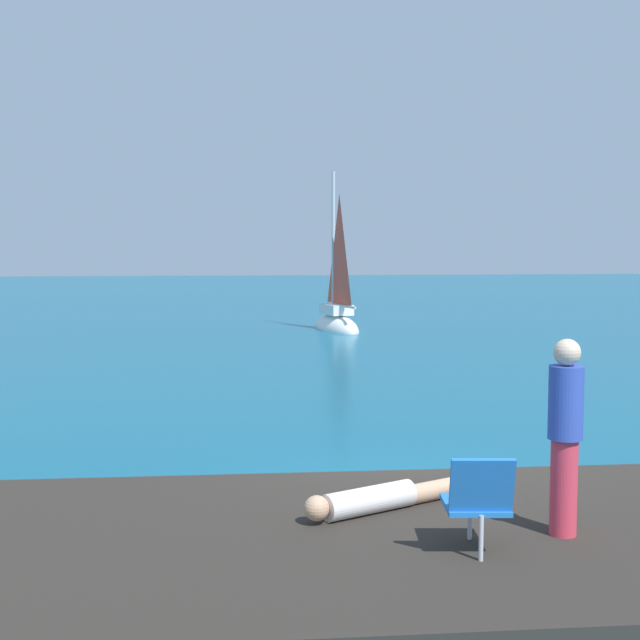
# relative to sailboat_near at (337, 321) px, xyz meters

# --- Properties ---
(ground_plane) EXTENTS (160.00, 160.00, 0.00)m
(ground_plane) POSITION_rel_sailboat_near_xyz_m (-1.97, -21.55, -0.36)
(ground_plane) COLOR #0F5675
(shore_ledge) EXTENTS (7.58, 3.93, 0.85)m
(shore_ledge) POSITION_rel_sailboat_near_xyz_m (-2.92, -24.95, 0.07)
(shore_ledge) COLOR #2D2823
(shore_ledge) RESTS_ON ground
(boulder_seaward) EXTENTS (0.82, 0.68, 0.61)m
(boulder_seaward) POSITION_rel_sailboat_near_xyz_m (-0.97, -22.98, -0.36)
(boulder_seaward) COLOR #2D2523
(boulder_seaward) RESTS_ON ground
(boulder_inland) EXTENTS (1.44, 1.61, 0.94)m
(boulder_inland) POSITION_rel_sailboat_near_xyz_m (-5.14, -23.09, -0.36)
(boulder_inland) COLOR #272A26
(boulder_inland) RESTS_ON ground
(sailboat_near) EXTENTS (1.98, 3.64, 6.59)m
(sailboat_near) POSITION_rel_sailboat_near_xyz_m (0.00, 0.00, 0.00)
(sailboat_near) COLOR white
(sailboat_near) RESTS_ON ground
(person_sunbather) EXTENTS (1.63, 0.91, 0.25)m
(person_sunbather) POSITION_rel_sailboat_near_xyz_m (-2.94, -24.42, 0.60)
(person_sunbather) COLOR white
(person_sunbather) RESTS_ON shore_ledge
(person_standing) EXTENTS (0.28, 0.28, 1.62)m
(person_standing) POSITION_rel_sailboat_near_xyz_m (-1.57, -25.20, 1.35)
(person_standing) COLOR #DB384C
(person_standing) RESTS_ON shore_ledge
(beach_chair) EXTENTS (0.54, 0.65, 0.80)m
(beach_chair) POSITION_rel_sailboat_near_xyz_m (-2.40, -25.55, 0.93)
(beach_chair) COLOR blue
(beach_chair) RESTS_ON shore_ledge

